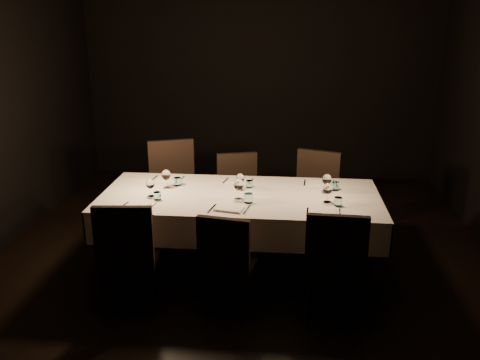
# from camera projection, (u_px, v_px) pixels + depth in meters

# --- Properties ---
(room) EXTENTS (5.01, 6.01, 3.01)m
(room) POSITION_uv_depth(u_px,v_px,m) (240.00, 114.00, 4.37)
(room) COLOR black
(room) RESTS_ON ground
(dining_table) EXTENTS (2.52, 1.12, 0.76)m
(dining_table) POSITION_uv_depth(u_px,v_px,m) (240.00, 202.00, 4.62)
(dining_table) COLOR black
(dining_table) RESTS_ON ground
(chair_near_left) EXTENTS (0.49, 0.49, 0.95)m
(chair_near_left) POSITION_uv_depth(u_px,v_px,m) (128.00, 251.00, 4.04)
(chair_near_left) COLOR black
(chair_near_left) RESTS_ON ground
(place_setting_near_left) EXTENTS (0.31, 0.39, 0.16)m
(place_setting_near_left) POSITION_uv_depth(u_px,v_px,m) (148.00, 193.00, 4.44)
(place_setting_near_left) COLOR silver
(place_setting_near_left) RESTS_ON dining_table
(chair_near_center) EXTENTS (0.48, 0.48, 0.86)m
(chair_near_center) POSITION_uv_depth(u_px,v_px,m) (227.00, 258.00, 4.00)
(chair_near_center) COLOR black
(chair_near_center) RESTS_ON ground
(place_setting_near_center) EXTENTS (0.36, 0.41, 0.19)m
(place_setting_near_center) POSITION_uv_depth(u_px,v_px,m) (238.00, 195.00, 4.37)
(place_setting_near_center) COLOR silver
(place_setting_near_center) RESTS_ON dining_table
(chair_near_right) EXTENTS (0.48, 0.48, 0.95)m
(chair_near_right) POSITION_uv_depth(u_px,v_px,m) (335.00, 262.00, 3.87)
(chair_near_right) COLOR black
(chair_near_right) RESTS_ON ground
(place_setting_near_right) EXTENTS (0.31, 0.40, 0.17)m
(place_setting_near_right) POSITION_uv_depth(u_px,v_px,m) (329.00, 199.00, 4.30)
(place_setting_near_right) COLOR silver
(place_setting_near_right) RESTS_ON dining_table
(chair_far_left) EXTENTS (0.63, 0.63, 1.03)m
(chair_far_left) POSITION_uv_depth(u_px,v_px,m) (174.00, 185.00, 5.48)
(chair_far_left) COLOR black
(chair_far_left) RESTS_ON ground
(place_setting_far_left) EXTENTS (0.33, 0.40, 0.18)m
(place_setting_far_left) POSITION_uv_depth(u_px,v_px,m) (169.00, 178.00, 4.84)
(place_setting_far_left) COLOR silver
(place_setting_far_left) RESTS_ON dining_table
(chair_far_center) EXTENTS (0.53, 0.53, 0.90)m
(chair_far_center) POSITION_uv_depth(u_px,v_px,m) (239.00, 192.00, 5.45)
(chair_far_center) COLOR black
(chair_far_center) RESTS_ON ground
(place_setting_far_center) EXTENTS (0.30, 0.39, 0.16)m
(place_setting_far_center) POSITION_uv_depth(u_px,v_px,m) (242.00, 180.00, 4.78)
(place_setting_far_center) COLOR silver
(place_setting_far_center) RESTS_ON dining_table
(chair_far_right) EXTENTS (0.59, 0.59, 0.96)m
(chair_far_right) POSITION_uv_depth(u_px,v_px,m) (314.00, 193.00, 5.32)
(chair_far_right) COLOR black
(chair_far_right) RESTS_ON ground
(place_setting_far_right) EXTENTS (0.33, 0.40, 0.18)m
(place_setting_far_right) POSITION_uv_depth(u_px,v_px,m) (326.00, 182.00, 4.71)
(place_setting_far_right) COLOR silver
(place_setting_far_right) RESTS_ON dining_table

